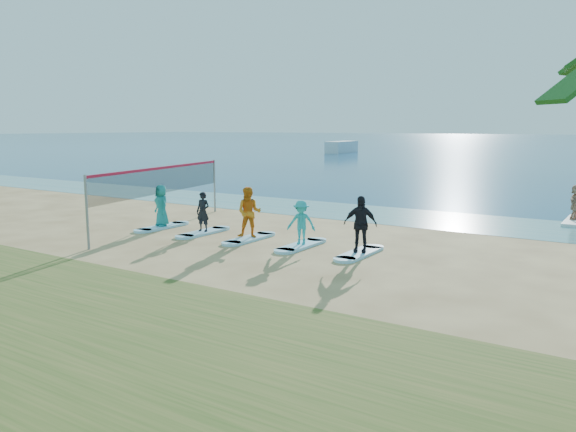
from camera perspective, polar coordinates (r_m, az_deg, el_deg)
The scene contains 16 objects.
ground at distance 17.18m, azimuth -2.52°, elevation -4.62°, with size 600.00×600.00×0.00m, color tan.
shallow_water at distance 26.28m, azimuth 10.86°, elevation 0.03°, with size 600.00×600.00×0.00m, color teal.
volleyball_net at distance 23.24m, azimuth -12.69°, elevation 3.52°, with size 2.04×8.88×2.50m.
paddleboard at distance 27.08m, azimuth 27.09°, elevation -0.44°, with size 0.70×3.00×0.12m, color silver.
paddleboarder at distance 26.97m, azimuth 27.21°, elevation 1.26°, with size 1.39×0.44×1.50m, color tan.
boat_offshore_a at distance 89.17m, azimuth 5.47°, elevation 6.42°, with size 2.32×7.92×1.79m, color silver.
surfboard_0 at distance 23.31m, azimuth -12.65°, elevation -1.08°, with size 0.70×2.20×0.09m, color #9FDCF6.
student_0 at distance 23.17m, azimuth -12.73°, elevation 1.06°, with size 0.81×0.53×1.67m, color #1A817D.
surfboard_1 at distance 21.81m, azimuth -8.58°, elevation -1.65°, with size 0.70×2.20×0.09m, color #9FDCF6.
student_1 at distance 21.67m, azimuth -8.63°, elevation 0.44°, with size 0.55×0.36×1.52m, color black.
surfboard_2 at distance 20.43m, azimuth -3.94°, elevation -2.30°, with size 0.70×2.20×0.09m, color #9FDCF6.
student_2 at distance 20.27m, azimuth -3.96°, elevation 0.37°, with size 0.89×0.69×1.83m, color orange.
surfboard_3 at distance 19.22m, azimuth 1.35°, elevation -3.01°, with size 0.70×2.20×0.09m, color #9FDCF6.
student_3 at distance 19.07m, azimuth 1.35°, elevation -0.66°, with size 0.97×0.56×1.51m, color teal.
surfboard_4 at distance 18.19m, azimuth 7.29°, elevation -3.77°, with size 0.70×2.20×0.09m, color #9FDCF6.
student_4 at distance 18.00m, azimuth 7.35°, elevation -0.82°, with size 1.06×0.44×1.82m, color black.
Camera 1 is at (9.70, -13.59, 4.07)m, focal length 35.00 mm.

